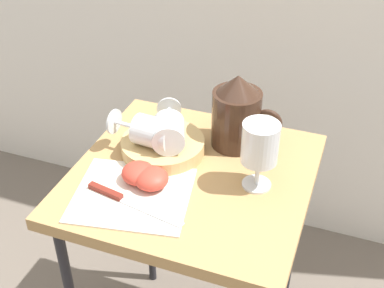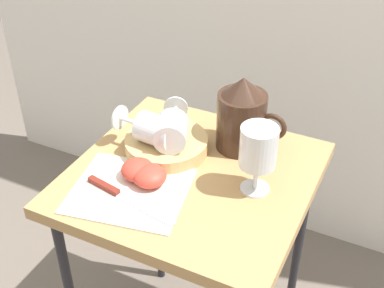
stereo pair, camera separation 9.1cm
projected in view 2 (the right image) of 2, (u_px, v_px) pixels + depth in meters
table at (192, 196)px, 1.20m from camera, size 0.53×0.51×0.68m
linen_napkin at (130, 191)px, 1.11m from camera, size 0.28×0.26×0.00m
basket_tray at (167, 145)px, 1.22m from camera, size 0.20×0.20×0.03m
pitcher at (242, 120)px, 1.20m from camera, size 0.17×0.12×0.19m
wine_glass_upright at (258, 150)px, 1.05m from camera, size 0.08×0.08×0.16m
wine_glass_tipped_near at (155, 130)px, 1.18m from camera, size 0.16×0.08×0.07m
wine_glass_tipped_far at (172, 130)px, 1.17m from camera, size 0.12×0.16×0.07m
apple_half_left at (138, 170)px, 1.13m from camera, size 0.07×0.07×0.04m
apple_half_right at (150, 176)px, 1.11m from camera, size 0.07×0.07×0.04m
knife at (117, 193)px, 1.09m from camera, size 0.23×0.06×0.01m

